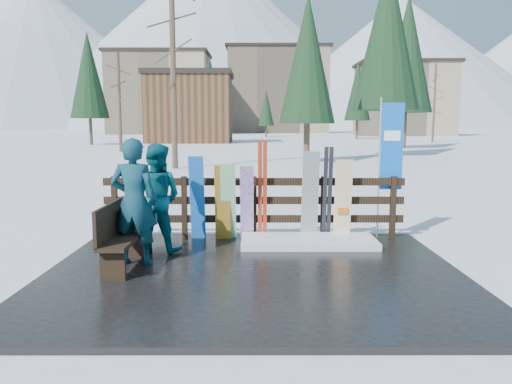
{
  "coord_description": "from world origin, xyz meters",
  "views": [
    {
      "loc": [
        0.03,
        -6.99,
        2.18
      ],
      "look_at": [
        0.04,
        1.0,
        1.1
      ],
      "focal_mm": 35.0,
      "sensor_mm": 36.0,
      "label": 1
    }
  ],
  "objects_px": {
    "snowboard_4": "(310,196)",
    "person_back": "(156,198)",
    "snowboard_0": "(197,198)",
    "snowboard_2": "(223,203)",
    "snowboard_5": "(343,200)",
    "bench": "(119,234)",
    "snowboard_1": "(228,202)",
    "rental_flag": "(389,152)",
    "snowboard_3": "(247,203)",
    "person_front": "(134,202)"
  },
  "relations": [
    {
      "from": "person_front",
      "to": "snowboard_2",
      "type": "bearing_deg",
      "value": -124.14
    },
    {
      "from": "snowboard_3",
      "to": "snowboard_4",
      "type": "xyz_separation_m",
      "value": [
        1.15,
        0.0,
        0.13
      ]
    },
    {
      "from": "rental_flag",
      "to": "snowboard_4",
      "type": "bearing_deg",
      "value": -169.65
    },
    {
      "from": "snowboard_5",
      "to": "person_front",
      "type": "relative_size",
      "value": 0.78
    },
    {
      "from": "snowboard_0",
      "to": "snowboard_4",
      "type": "distance_m",
      "value": 2.05
    },
    {
      "from": "rental_flag",
      "to": "bench",
      "type": "bearing_deg",
      "value": -154.93
    },
    {
      "from": "snowboard_3",
      "to": "snowboard_5",
      "type": "bearing_deg",
      "value": 0.0
    },
    {
      "from": "snowboard_3",
      "to": "snowboard_5",
      "type": "xyz_separation_m",
      "value": [
        1.75,
        0.0,
        0.05
      ]
    },
    {
      "from": "snowboard_5",
      "to": "person_front",
      "type": "height_order",
      "value": "person_front"
    },
    {
      "from": "rental_flag",
      "to": "snowboard_5",
      "type": "bearing_deg",
      "value": -162.89
    },
    {
      "from": "bench",
      "to": "snowboard_5",
      "type": "distance_m",
      "value": 4.04
    },
    {
      "from": "person_back",
      "to": "bench",
      "type": "bearing_deg",
      "value": 83.65
    },
    {
      "from": "snowboard_4",
      "to": "snowboard_5",
      "type": "xyz_separation_m",
      "value": [
        0.6,
        0.0,
        -0.08
      ]
    },
    {
      "from": "bench",
      "to": "rental_flag",
      "type": "relative_size",
      "value": 0.58
    },
    {
      "from": "bench",
      "to": "snowboard_1",
      "type": "bearing_deg",
      "value": 50.41
    },
    {
      "from": "snowboard_0",
      "to": "snowboard_5",
      "type": "relative_size",
      "value": 1.06
    },
    {
      "from": "snowboard_0",
      "to": "bench",
      "type": "bearing_deg",
      "value": -117.39
    },
    {
      "from": "person_front",
      "to": "rental_flag",
      "type": "bearing_deg",
      "value": -153.3
    },
    {
      "from": "person_back",
      "to": "snowboard_4",
      "type": "bearing_deg",
      "value": -149.18
    },
    {
      "from": "person_front",
      "to": "snowboard_1",
      "type": "bearing_deg",
      "value": -126.41
    },
    {
      "from": "snowboard_2",
      "to": "bench",
      "type": "bearing_deg",
      "value": -127.61
    },
    {
      "from": "snowboard_1",
      "to": "person_back",
      "type": "bearing_deg",
      "value": -144.44
    },
    {
      "from": "bench",
      "to": "rental_flag",
      "type": "distance_m",
      "value": 5.06
    },
    {
      "from": "person_back",
      "to": "person_front",
      "type": "bearing_deg",
      "value": 90.76
    },
    {
      "from": "snowboard_1",
      "to": "snowboard_4",
      "type": "height_order",
      "value": "snowboard_4"
    },
    {
      "from": "snowboard_2",
      "to": "person_back",
      "type": "bearing_deg",
      "value": -141.85
    },
    {
      "from": "bench",
      "to": "snowboard_0",
      "type": "height_order",
      "value": "snowboard_0"
    },
    {
      "from": "snowboard_1",
      "to": "snowboard_0",
      "type": "bearing_deg",
      "value": -180.0
    },
    {
      "from": "bench",
      "to": "snowboard_5",
      "type": "height_order",
      "value": "snowboard_5"
    },
    {
      "from": "snowboard_1",
      "to": "snowboard_2",
      "type": "height_order",
      "value": "snowboard_1"
    },
    {
      "from": "snowboard_4",
      "to": "rental_flag",
      "type": "xyz_separation_m",
      "value": [
        1.48,
        0.27,
        0.79
      ]
    },
    {
      "from": "bench",
      "to": "person_front",
      "type": "relative_size",
      "value": 0.78
    },
    {
      "from": "snowboard_5",
      "to": "rental_flag",
      "type": "bearing_deg",
      "value": 17.11
    },
    {
      "from": "snowboard_2",
      "to": "person_front",
      "type": "relative_size",
      "value": 0.72
    },
    {
      "from": "snowboard_2",
      "to": "person_back",
      "type": "distance_m",
      "value": 1.34
    },
    {
      "from": "person_back",
      "to": "snowboard_2",
      "type": "bearing_deg",
      "value": -128.26
    },
    {
      "from": "snowboard_4",
      "to": "person_back",
      "type": "height_order",
      "value": "person_back"
    },
    {
      "from": "snowboard_1",
      "to": "snowboard_5",
      "type": "height_order",
      "value": "snowboard_5"
    },
    {
      "from": "snowboard_2",
      "to": "snowboard_5",
      "type": "height_order",
      "value": "snowboard_5"
    },
    {
      "from": "snowboard_0",
      "to": "snowboard_1",
      "type": "distance_m",
      "value": 0.57
    },
    {
      "from": "rental_flag",
      "to": "person_back",
      "type": "xyz_separation_m",
      "value": [
        -4.11,
        -1.09,
        -0.71
      ]
    },
    {
      "from": "snowboard_1",
      "to": "snowboard_4",
      "type": "bearing_deg",
      "value": -0.0
    },
    {
      "from": "bench",
      "to": "person_front",
      "type": "xyz_separation_m",
      "value": [
        0.19,
        0.22,
        0.44
      ]
    },
    {
      "from": "snowboard_1",
      "to": "snowboard_4",
      "type": "relative_size",
      "value": 0.88
    },
    {
      "from": "snowboard_4",
      "to": "snowboard_5",
      "type": "bearing_deg",
      "value": 0.0
    },
    {
      "from": "snowboard_3",
      "to": "rental_flag",
      "type": "relative_size",
      "value": 0.55
    },
    {
      "from": "snowboard_1",
      "to": "bench",
      "type": "bearing_deg",
      "value": -129.59
    },
    {
      "from": "snowboard_3",
      "to": "snowboard_4",
      "type": "relative_size",
      "value": 0.86
    },
    {
      "from": "snowboard_4",
      "to": "snowboard_1",
      "type": "bearing_deg",
      "value": 180.0
    },
    {
      "from": "snowboard_2",
      "to": "person_front",
      "type": "height_order",
      "value": "person_front"
    }
  ]
}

